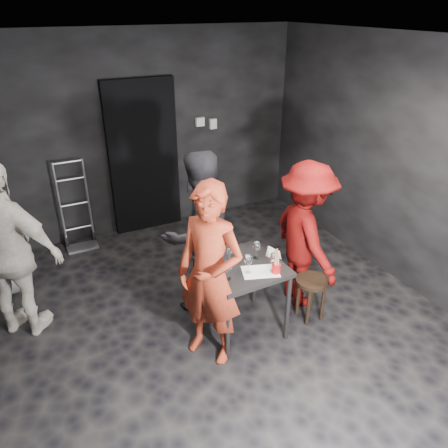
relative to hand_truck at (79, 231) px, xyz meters
name	(u,v)px	position (x,y,z in m)	size (l,w,h in m)	color
floor	(221,324)	(1.00, -2.30, -0.22)	(4.50, 5.00, 0.02)	black
ceiling	(220,40)	(1.00, -2.30, 2.48)	(4.50, 5.00, 0.02)	silver
wall_back	(141,135)	(1.00, 0.20, 1.13)	(4.50, 0.04, 2.70)	black
wall_right	(407,167)	(3.25, -2.30, 1.13)	(0.04, 5.00, 2.70)	black
doorway	(144,158)	(1.00, 0.14, 0.83)	(0.95, 0.10, 2.10)	black
wallbox_upper	(200,122)	(1.85, 0.15, 1.23)	(0.12, 0.06, 0.12)	#B7B7B2
wallbox_lower	(213,124)	(2.05, 0.15, 1.18)	(0.10, 0.06, 0.14)	#B7B7B2
hand_truck	(79,231)	(0.00, 0.00, 0.00)	(0.40, 0.34, 1.19)	#B2B2B7
tasting_table	(243,274)	(1.16, -2.43, 0.43)	(0.72, 0.72, 0.75)	black
stool	(312,287)	(1.88, -2.59, 0.15)	(0.33, 0.33, 0.47)	black
server_red	(210,264)	(0.75, -2.61, 0.76)	(0.71, 0.47, 1.95)	#A6331C
woman_black	(198,222)	(0.96, -1.85, 0.77)	(0.96, 0.53, 1.97)	#27272C
man_maroon	(306,232)	(1.97, -2.30, 0.63)	(1.10, 0.51, 1.70)	#620908
bystander_cream	(6,237)	(-0.78, -1.51, 0.84)	(1.24, 0.59, 2.11)	beige
tasting_mat	(260,272)	(1.25, -2.61, 0.53)	(0.33, 0.22, 0.00)	white
wine_glass_a	(228,270)	(0.93, -2.58, 0.63)	(0.08, 0.08, 0.20)	white
wine_glass_b	(213,255)	(0.90, -2.32, 0.64)	(0.08, 0.08, 0.22)	white
wine_glass_c	(230,253)	(1.07, -2.34, 0.63)	(0.07, 0.07, 0.20)	white
wine_glass_d	(248,263)	(1.14, -2.57, 0.63)	(0.07, 0.07, 0.20)	white
wine_glass_e	(273,262)	(1.36, -2.65, 0.63)	(0.08, 0.08, 0.20)	white
wine_glass_f	(257,250)	(1.34, -2.39, 0.63)	(0.07, 0.07, 0.19)	white
wine_bottle	(213,260)	(0.86, -2.41, 0.65)	(0.07, 0.07, 0.30)	black
breadstick_cup	(276,262)	(1.37, -2.68, 0.65)	(0.08, 0.08, 0.26)	#B60E11
reserved_card	(272,253)	(1.47, -2.45, 0.58)	(0.08, 0.13, 0.10)	white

